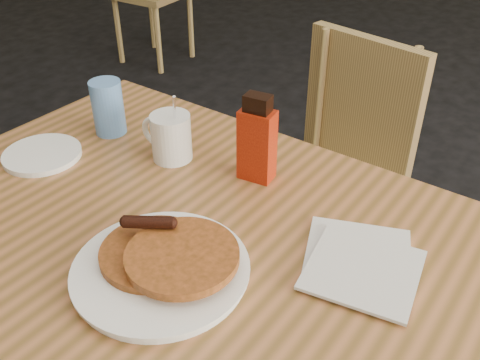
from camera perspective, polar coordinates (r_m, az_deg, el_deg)
name	(u,v)px	position (r m, az deg, el deg)	size (l,w,h in m)	color
main_table	(191,241)	(1.01, -5.30, -6.47)	(1.22, 0.87, 0.75)	#AC693D
chair_main_far	(344,157)	(1.66, 11.07, 2.47)	(0.46, 0.47, 0.85)	tan
pancake_plate	(163,264)	(0.87, -8.18, -8.87)	(0.29, 0.29, 0.07)	white
coffee_mug	(170,136)	(1.14, -7.46, 4.68)	(0.12, 0.09, 0.16)	white
syrup_bottle	(257,141)	(1.05, 1.83, 4.18)	(0.07, 0.05, 0.18)	maroon
napkin_stack	(360,263)	(0.91, 12.73, -8.60)	(0.23, 0.24, 0.01)	silver
blue_tumbler	(108,107)	(1.26, -13.91, 7.52)	(0.07, 0.07, 0.13)	#5B8FD7
side_saucer	(42,154)	(1.23, -20.35, 2.57)	(0.17, 0.17, 0.01)	white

